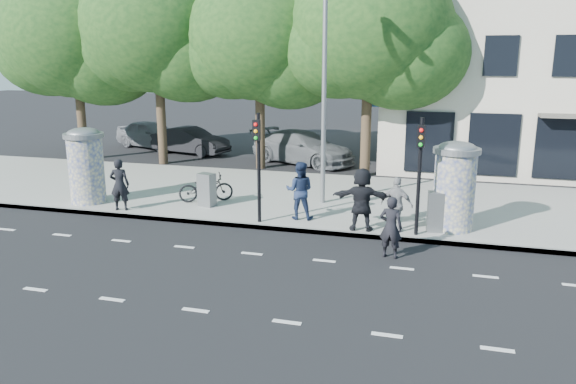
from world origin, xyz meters
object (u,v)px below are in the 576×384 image
(ad_column_left, at_px, (86,164))
(car_right, at_px, (303,147))
(street_lamp, at_px, (324,69))
(ped_c, at_px, (300,190))
(cabinet_left, at_px, (207,190))
(cabinet_right, at_px, (437,212))
(ped_f, at_px, (362,199))
(car_left, at_px, (152,134))
(bicycle, at_px, (206,188))
(man_road, at_px, (391,227))
(traffic_pole_far, at_px, (420,165))
(ped_e, at_px, (397,205))
(car_mid, at_px, (190,141))
(ad_column_right, at_px, (455,184))
(ped_b, at_px, (120,185))
(traffic_pole_near, at_px, (258,157))

(ad_column_left, relative_size, car_right, 0.48)
(street_lamp, height_order, ped_c, street_lamp)
(ad_column_left, relative_size, cabinet_left, 2.32)
(cabinet_right, bearing_deg, ped_f, -173.45)
(ad_column_left, relative_size, car_left, 0.57)
(bicycle, bearing_deg, man_road, -146.72)
(ped_f, bearing_deg, ad_column_left, -9.08)
(traffic_pole_far, height_order, ped_c, traffic_pole_far)
(ped_e, xyz_separation_m, car_left, (-15.05, 12.78, -0.18))
(traffic_pole_far, distance_m, ped_e, 1.40)
(ped_e, height_order, bicycle, ped_e)
(car_mid, bearing_deg, cabinet_left, -139.34)
(ped_c, bearing_deg, street_lamp, -103.72)
(cabinet_right, xyz_separation_m, car_left, (-16.21, 12.41, 0.04))
(ped_e, bearing_deg, street_lamp, -30.49)
(man_road, height_order, car_right, man_road)
(ped_c, relative_size, bicycle, 0.96)
(ad_column_right, bearing_deg, ad_column_left, -179.08)
(car_left, bearing_deg, street_lamp, -110.22)
(ped_e, distance_m, car_left, 19.75)
(ad_column_left, bearing_deg, traffic_pole_far, -3.55)
(traffic_pole_far, relative_size, car_mid, 0.78)
(ped_b, height_order, car_right, ped_b)
(ped_b, bearing_deg, ped_f, 163.75)
(ped_b, bearing_deg, ad_column_left, -35.88)
(ped_e, height_order, car_right, ped_e)
(traffic_pole_near, distance_m, car_right, 10.81)
(ad_column_right, height_order, ped_c, ad_column_right)
(ad_column_left, height_order, car_right, ad_column_left)
(ad_column_right, height_order, ped_e, ad_column_right)
(ad_column_left, bearing_deg, car_left, 109.13)
(traffic_pole_near, distance_m, car_left, 16.97)
(cabinet_right, bearing_deg, traffic_pole_far, -141.86)
(street_lamp, height_order, car_left, street_lamp)
(ped_f, height_order, man_road, ped_f)
(ad_column_left, distance_m, ped_c, 7.74)
(street_lamp, bearing_deg, man_road, -57.97)
(street_lamp, height_order, cabinet_right, street_lamp)
(ped_f, bearing_deg, traffic_pole_far, 172.69)
(man_road, distance_m, cabinet_right, 2.49)
(cabinet_left, height_order, car_left, car_left)
(ad_column_right, height_order, ped_f, ad_column_right)
(ad_column_left, xyz_separation_m, car_mid, (-1.21, 10.95, -0.82))
(traffic_pole_far, distance_m, ped_b, 9.80)
(ped_c, bearing_deg, traffic_pole_far, 162.57)
(traffic_pole_far, xyz_separation_m, car_right, (-6.07, 10.64, -1.43))
(street_lamp, distance_m, man_road, 6.62)
(traffic_pole_far, height_order, car_right, traffic_pole_far)
(ad_column_right, distance_m, ped_f, 2.78)
(car_left, relative_size, car_mid, 1.07)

